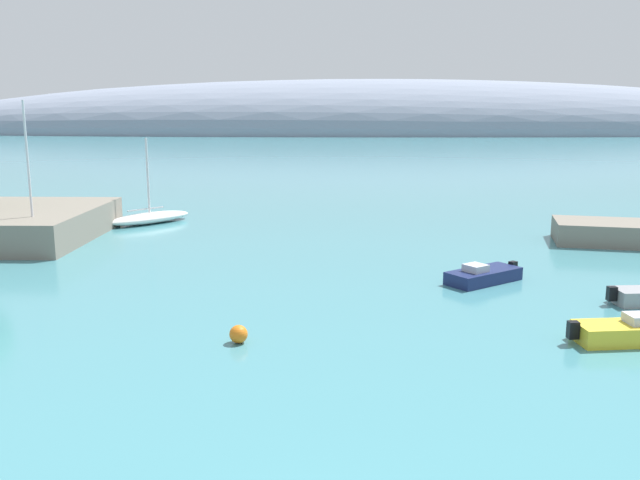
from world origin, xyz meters
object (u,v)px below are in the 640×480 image
(sailboat_black_mid_mooring, at_px, (34,240))
(motorboat_navy_alongside_breakwater, at_px, (483,275))
(sailboat_white_near_shore, at_px, (150,217))
(mooring_buoy_orange, at_px, (239,334))
(motorboat_yellow_foreground, at_px, (623,332))

(sailboat_black_mid_mooring, xyz_separation_m, motorboat_navy_alongside_breakwater, (29.74, -8.57, -0.18))
(sailboat_white_near_shore, relative_size, motorboat_navy_alongside_breakwater, 1.51)
(sailboat_black_mid_mooring, bearing_deg, motorboat_navy_alongside_breakwater, -41.65)
(sailboat_black_mid_mooring, distance_m, mooring_buoy_orange, 25.58)
(sailboat_white_near_shore, height_order, mooring_buoy_orange, sailboat_white_near_shore)
(sailboat_white_near_shore, bearing_deg, mooring_buoy_orange, -115.19)
(sailboat_white_near_shore, distance_m, mooring_buoy_orange, 31.90)
(sailboat_black_mid_mooring, xyz_separation_m, motorboat_yellow_foreground, (33.55, -18.50, -0.13))
(motorboat_navy_alongside_breakwater, bearing_deg, sailboat_white_near_shore, -74.70)
(sailboat_black_mid_mooring, relative_size, mooring_buoy_orange, 13.16)
(sailboat_white_near_shore, xyz_separation_m, motorboat_navy_alongside_breakwater, (24.45, -19.20, -0.10))
(motorboat_yellow_foreground, height_order, motorboat_navy_alongside_breakwater, motorboat_yellow_foreground)
(sailboat_black_mid_mooring, height_order, mooring_buoy_orange, sailboat_black_mid_mooring)
(motorboat_navy_alongside_breakwater, distance_m, mooring_buoy_orange, 16.30)
(sailboat_white_near_shore, xyz_separation_m, sailboat_black_mid_mooring, (-5.29, -10.64, 0.07))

